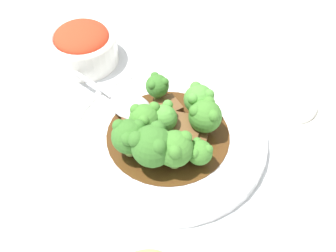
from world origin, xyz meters
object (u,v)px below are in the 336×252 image
object	(u,v)px
beef_strip_1	(195,146)
beef_strip_3	(163,109)
broccoli_floret_7	(157,86)
main_plate	(168,138)
beef_strip_0	(163,145)
broccoli_floret_6	(205,116)
side_bowl_kimchi	(83,45)
broccoli_floret_0	(150,145)
beef_strip_2	(185,129)
broccoli_floret_4	(199,99)
serving_spoon	(124,102)
beef_strip_4	(131,120)
broccoli_floret_1	(200,152)
broccoli_floret_8	(129,136)
broccoli_floret_2	(175,148)
broccoli_floret_3	(165,116)
sauce_dish	(292,105)
broccoli_floret_5	(144,119)

from	to	relation	value
beef_strip_1	beef_strip_3	xyz separation A→B (m)	(0.05, 0.06, 0.00)
broccoli_floret_7	main_plate	bearing A→B (deg)	-145.71
beef_strip_0	broccoli_floret_7	bearing A→B (deg)	26.35
broccoli_floret_6	side_bowl_kimchi	world-z (taller)	broccoli_floret_6
main_plate	beef_strip_1	distance (m)	0.05
broccoli_floret_0	broccoli_floret_7	bearing A→B (deg)	17.69
beef_strip_2	broccoli_floret_0	size ratio (longest dim) A/B	0.82
beef_strip_0	broccoli_floret_4	world-z (taller)	broccoli_floret_4
serving_spoon	side_bowl_kimchi	distance (m)	0.14
beef_strip_0	beef_strip_4	size ratio (longest dim) A/B	0.83
broccoli_floret_4	beef_strip_1	bearing A→B (deg)	-164.83
broccoli_floret_1	broccoli_floret_8	distance (m)	0.09
beef_strip_1	broccoli_floret_2	bearing A→B (deg)	155.90
side_bowl_kimchi	broccoli_floret_8	bearing A→B (deg)	-136.12
beef_strip_0	beef_strip_3	xyz separation A→B (m)	(0.06, 0.02, -0.00)
broccoli_floret_8	broccoli_floret_3	bearing A→B (deg)	-27.66
broccoli_floret_3	sauce_dish	size ratio (longest dim) A/B	0.63
broccoli_floret_6	serving_spoon	size ratio (longest dim) A/B	0.25
broccoli_floret_6	broccoli_floret_8	xyz separation A→B (m)	(-0.07, 0.08, 0.00)
broccoli_floret_3	broccoli_floret_5	world-z (taller)	broccoli_floret_5
broccoli_floret_0	broccoli_floret_2	bearing A→B (deg)	-74.96
beef_strip_2	main_plate	bearing A→B (deg)	112.79
beef_strip_1	beef_strip_4	distance (m)	0.10
sauce_dish	broccoli_floret_5	bearing A→B (deg)	129.27
beef_strip_1	beef_strip_4	xyz separation A→B (m)	(0.01, 0.10, -0.00)
broccoli_floret_2	beef_strip_4	bearing A→B (deg)	60.45
beef_strip_4	broccoli_floret_2	world-z (taller)	broccoli_floret_2
beef_strip_4	broccoli_floret_2	xyz separation A→B (m)	(-0.05, -0.08, 0.03)
broccoli_floret_0	broccoli_floret_2	distance (m)	0.03
beef_strip_0	beef_strip_2	size ratio (longest dim) A/B	1.04
broccoli_floret_7	broccoli_floret_8	distance (m)	0.10
broccoli_floret_7	broccoli_floret_8	xyz separation A→B (m)	(-0.10, -0.00, 0.01)
beef_strip_3	broccoli_floret_5	world-z (taller)	broccoli_floret_5
beef_strip_1	sauce_dish	world-z (taller)	beef_strip_1
beef_strip_1	broccoli_floret_4	world-z (taller)	broccoli_floret_4
beef_strip_0	broccoli_floret_0	size ratio (longest dim) A/B	0.86
beef_strip_0	broccoli_floret_3	distance (m)	0.04
serving_spoon	main_plate	bearing A→B (deg)	-108.72
serving_spoon	beef_strip_4	bearing A→B (deg)	-137.93
broccoli_floret_4	broccoli_floret_2	bearing A→B (deg)	179.88
beef_strip_4	side_bowl_kimchi	size ratio (longest dim) A/B	0.57
beef_strip_0	broccoli_floret_0	xyz separation A→B (m)	(-0.03, 0.01, 0.03)
broccoli_floret_6	main_plate	bearing A→B (deg)	117.00
broccoli_floret_8	side_bowl_kimchi	bearing A→B (deg)	43.88
main_plate	broccoli_floret_8	size ratio (longest dim) A/B	4.96
beef_strip_1	broccoli_floret_5	size ratio (longest dim) A/B	0.90
broccoli_floret_0	broccoli_floret_7	size ratio (longest dim) A/B	1.41
beef_strip_4	broccoli_floret_2	bearing A→B (deg)	-119.55
broccoli_floret_4	broccoli_floret_7	xyz separation A→B (m)	(0.01, 0.06, -0.00)
broccoli_floret_6	beef_strip_0	bearing A→B (deg)	138.50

